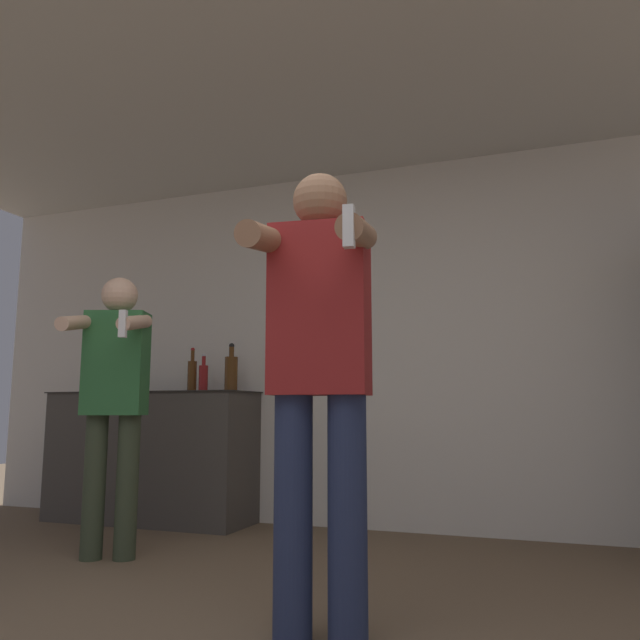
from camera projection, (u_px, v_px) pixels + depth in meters
wall_back at (404, 342)px, 4.36m from camera, size 7.00×0.06×2.55m
ceiling_slab at (339, 64)px, 3.21m from camera, size 7.00×3.32×0.05m
counter at (151, 456)px, 4.60m from camera, size 1.57×0.54×0.94m
bottle_clear_vodka at (192, 375)px, 4.59m from camera, size 0.07×0.07×0.32m
bottle_dark_rum at (203, 377)px, 4.56m from camera, size 0.07×0.07×0.28m
bottle_green_wine at (90, 378)px, 4.91m from camera, size 0.07×0.07×0.31m
bottle_amber_bourbon at (231, 372)px, 4.49m from camera, size 0.09×0.09×0.35m
bottle_short_whiskey at (108, 381)px, 4.84m from camera, size 0.07×0.07×0.25m
person_woman_foreground at (319, 365)px, 2.31m from camera, size 0.48×0.50×1.71m
person_man_side at (115, 389)px, 3.50m from camera, size 0.51×0.60×1.56m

